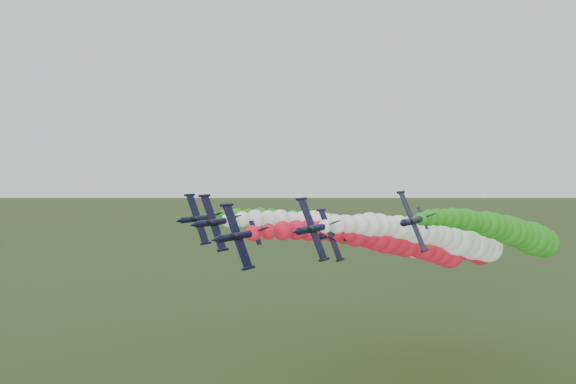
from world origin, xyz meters
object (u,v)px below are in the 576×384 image
(jet_inner_left, at_px, (377,234))
(jet_inner_right, at_px, (452,239))
(jet_lead, at_px, (406,243))
(jet_outer_right, at_px, (517,234))
(jet_trail, at_px, (450,242))
(jet_outer_left, at_px, (353,231))

(jet_inner_left, height_order, jet_inner_right, jet_inner_left)
(jet_lead, distance_m, jet_outer_right, 30.97)
(jet_inner_left, distance_m, jet_trail, 23.74)
(jet_outer_left, height_order, jet_outer_right, jet_outer_right)
(jet_lead, height_order, jet_inner_right, jet_inner_right)
(jet_inner_right, bearing_deg, jet_inner_left, 179.75)
(jet_outer_left, distance_m, jet_outer_right, 42.93)
(jet_lead, bearing_deg, jet_trail, 85.93)
(jet_lead, bearing_deg, jet_outer_left, 141.28)
(jet_outer_right, relative_size, jet_trail, 0.99)
(jet_inner_right, bearing_deg, jet_outer_right, 46.49)
(jet_lead, xyz_separation_m, jet_inner_left, (-11.52, 10.04, 0.43))
(jet_lead, xyz_separation_m, jet_outer_left, (-21.89, 17.55, 0.03))
(jet_outer_right, bearing_deg, jet_inner_right, -133.51)
(jet_inner_left, bearing_deg, jet_outer_left, 144.09)
(jet_inner_left, relative_size, jet_inner_right, 1.01)
(jet_lead, distance_m, jet_inner_right, 12.92)
(jet_outer_left, relative_size, jet_trail, 0.99)
(jet_inner_right, height_order, jet_outer_left, jet_inner_right)
(jet_outer_left, bearing_deg, jet_outer_right, 7.35)
(jet_outer_right, height_order, jet_trail, jet_outer_right)
(jet_lead, bearing_deg, jet_inner_right, 50.40)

